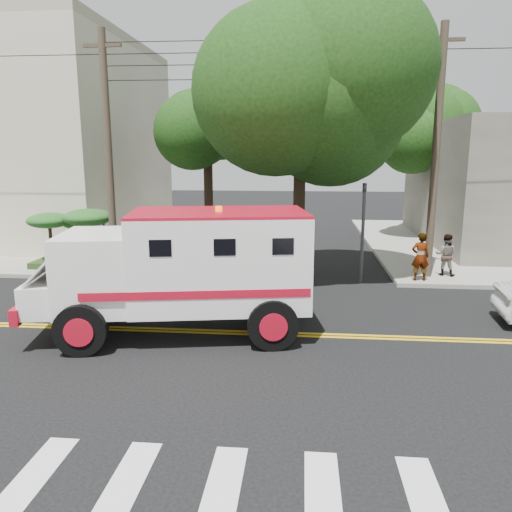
# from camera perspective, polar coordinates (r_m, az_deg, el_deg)

# --- Properties ---
(ground) EXTENTS (100.00, 100.00, 0.00)m
(ground) POSITION_cam_1_polar(r_m,az_deg,el_deg) (13.28, -2.11, -8.76)
(ground) COLOR black
(ground) RESTS_ON ground
(sidewalk_nw) EXTENTS (17.00, 17.00, 0.15)m
(sidewalk_nw) POSITION_cam_1_polar(r_m,az_deg,el_deg) (30.29, -24.70, 1.96)
(sidewalk_nw) COLOR gray
(sidewalk_nw) RESTS_ON ground
(utility_pole_left) EXTENTS (0.28, 0.28, 9.00)m
(utility_pole_left) POSITION_cam_1_polar(r_m,az_deg,el_deg) (19.71, -16.48, 10.83)
(utility_pole_left) COLOR #382D23
(utility_pole_left) RESTS_ON ground
(utility_pole_right) EXTENTS (0.28, 0.28, 9.00)m
(utility_pole_right) POSITION_cam_1_polar(r_m,az_deg,el_deg) (19.11, 19.83, 10.61)
(utility_pole_right) COLOR #382D23
(utility_pole_right) RESTS_ON ground
(tree_main) EXTENTS (6.08, 5.70, 9.85)m
(tree_main) POSITION_cam_1_polar(r_m,az_deg,el_deg) (18.72, 6.61, 19.49)
(tree_main) COLOR black
(tree_main) RESTS_ON ground
(tree_left) EXTENTS (4.48, 4.20, 7.70)m
(tree_left) POSITION_cam_1_polar(r_m,az_deg,el_deg) (24.53, -4.93, 14.21)
(tree_left) COLOR black
(tree_left) RESTS_ON ground
(tree_right) EXTENTS (4.80, 4.50, 8.20)m
(tree_right) POSITION_cam_1_polar(r_m,az_deg,el_deg) (29.04, 20.35, 13.87)
(tree_right) COLOR black
(tree_right) RESTS_ON ground
(traffic_signal) EXTENTS (0.15, 0.18, 3.60)m
(traffic_signal) POSITION_cam_1_polar(r_m,az_deg,el_deg) (18.22, 12.15, 3.83)
(traffic_signal) COLOR #3F3F42
(traffic_signal) RESTS_ON ground
(accessibility_sign) EXTENTS (0.45, 0.10, 2.02)m
(accessibility_sign) POSITION_cam_1_polar(r_m,az_deg,el_deg) (20.37, -17.37, 1.92)
(accessibility_sign) COLOR #3F3F42
(accessibility_sign) RESTS_ON ground
(palm_planter) EXTENTS (3.52, 2.63, 2.36)m
(palm_planter) POSITION_cam_1_polar(r_m,az_deg,el_deg) (21.24, -20.03, 2.89)
(palm_planter) COLOR #1E3314
(palm_planter) RESTS_ON sidewalk_nw
(armored_truck) EXTENTS (7.38, 3.82, 3.21)m
(armored_truck) POSITION_cam_1_polar(r_m,az_deg,el_deg) (12.86, -8.24, -1.07)
(armored_truck) COLOR white
(armored_truck) RESTS_ON ground
(pedestrian_a) EXTENTS (0.65, 0.44, 1.73)m
(pedestrian_a) POSITION_cam_1_polar(r_m,az_deg,el_deg) (18.67, 18.27, -0.08)
(pedestrian_a) COLOR gray
(pedestrian_a) RESTS_ON sidewalk_ne
(pedestrian_b) EXTENTS (0.92, 0.82, 1.56)m
(pedestrian_b) POSITION_cam_1_polar(r_m,az_deg,el_deg) (19.81, 20.87, 0.13)
(pedestrian_b) COLOR gray
(pedestrian_b) RESTS_ON sidewalk_ne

